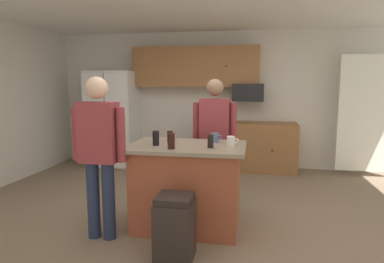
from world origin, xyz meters
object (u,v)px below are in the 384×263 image
(refrigerator, at_px, (113,119))
(mug_ceramic_white, at_px, (215,138))
(tumbler_amber, at_px, (171,141))
(kitchen_island, at_px, (187,186))
(mug_blue_stoneware, at_px, (231,141))
(trash_bin, at_px, (175,228))
(glass_short_whisky, at_px, (156,138))
(glass_stout_tall, at_px, (210,141))
(glass_pilsner, at_px, (170,137))
(person_host_foreground, at_px, (99,147))
(microwave_over_range, at_px, (248,92))
(person_guest_by_door, at_px, (214,134))

(refrigerator, height_order, mug_ceramic_white, refrigerator)
(tumbler_amber, bearing_deg, refrigerator, 123.36)
(kitchen_island, bearing_deg, refrigerator, 127.51)
(mug_blue_stoneware, distance_m, trash_bin, 1.10)
(glass_short_whisky, bearing_deg, glass_stout_tall, -2.07)
(refrigerator, xyz_separation_m, glass_stout_tall, (2.28, -2.73, 0.09))
(glass_pilsner, bearing_deg, person_host_foreground, -137.83)
(kitchen_island, relative_size, mug_blue_stoneware, 9.82)
(microwave_over_range, relative_size, tumbler_amber, 3.46)
(mug_blue_stoneware, bearing_deg, tumbler_amber, -155.02)
(tumbler_amber, bearing_deg, kitchen_island, 66.47)
(kitchen_island, bearing_deg, mug_blue_stoneware, 1.89)
(refrigerator, distance_m, glass_stout_tall, 3.55)
(trash_bin, bearing_deg, person_guest_by_door, 82.78)
(glass_pilsner, relative_size, mug_blue_stoneware, 1.01)
(tumbler_amber, height_order, mug_blue_stoneware, tumbler_amber)
(glass_stout_tall, bearing_deg, trash_bin, -112.81)
(microwave_over_range, distance_m, glass_pilsner, 2.76)
(microwave_over_range, relative_size, glass_stout_tall, 4.05)
(microwave_over_range, height_order, glass_short_whisky, microwave_over_range)
(refrigerator, xyz_separation_m, microwave_over_range, (2.60, 0.12, 0.53))
(microwave_over_range, height_order, glass_stout_tall, microwave_over_range)
(person_guest_by_door, distance_m, glass_pilsner, 0.77)
(microwave_over_range, height_order, person_guest_by_door, person_guest_by_door)
(person_guest_by_door, distance_m, trash_bin, 1.62)
(person_host_foreground, xyz_separation_m, tumbler_amber, (0.71, 0.16, 0.06))
(refrigerator, xyz_separation_m, kitchen_island, (2.00, -2.61, -0.45))
(mug_ceramic_white, xyz_separation_m, trash_bin, (-0.26, -0.92, -0.70))
(refrigerator, bearing_deg, glass_pilsner, -54.39)
(mug_ceramic_white, distance_m, tumbler_amber, 0.62)
(glass_pilsner, relative_size, glass_short_whisky, 0.82)
(mug_blue_stoneware, bearing_deg, person_host_foreground, -161.42)
(refrigerator, height_order, glass_pilsner, refrigerator)
(person_guest_by_door, bearing_deg, person_host_foreground, -25.67)
(tumbler_amber, relative_size, mug_blue_stoneware, 1.25)
(person_guest_by_door, bearing_deg, mug_blue_stoneware, 35.28)
(kitchen_island, bearing_deg, trash_bin, -87.82)
(glass_short_whisky, distance_m, trash_bin, 1.01)
(refrigerator, relative_size, glass_short_whisky, 11.58)
(mug_ceramic_white, bearing_deg, kitchen_island, -143.13)
(kitchen_island, relative_size, tumbler_amber, 7.86)
(glass_pilsner, bearing_deg, kitchen_island, -29.19)
(trash_bin, bearing_deg, kitchen_island, 92.18)
(kitchen_island, distance_m, mug_ceramic_white, 0.63)
(person_guest_by_door, distance_m, mug_blue_stoneware, 0.79)
(mug_ceramic_white, distance_m, trash_bin, 1.18)
(kitchen_island, xyz_separation_m, glass_pilsner, (-0.22, 0.12, 0.53))
(mug_blue_stoneware, bearing_deg, glass_stout_tall, -146.04)
(refrigerator, distance_m, person_guest_by_door, 2.88)
(microwave_over_range, bearing_deg, mug_blue_stoneware, -92.53)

